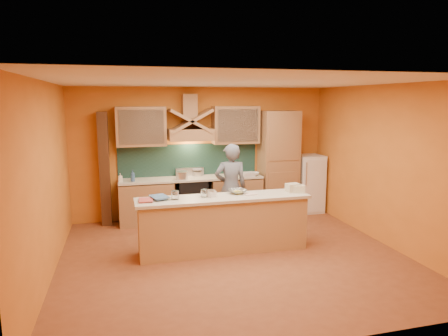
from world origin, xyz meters
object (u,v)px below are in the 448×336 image
object	(u,v)px
stove	(192,199)
person	(231,188)
kitchen_scale	(211,194)
fridge	(308,183)
mixing_bowl	(238,191)

from	to	relation	value
stove	person	world-z (taller)	person
stove	person	xyz separation A→B (m)	(0.60, -0.92, 0.41)
person	kitchen_scale	distance (m)	1.14
fridge	person	size ratio (longest dim) A/B	0.76
person	kitchen_scale	world-z (taller)	person
fridge	person	world-z (taller)	person
stove	fridge	size ratio (longest dim) A/B	0.69
kitchen_scale	person	bearing A→B (deg)	33.01
fridge	person	xyz separation A→B (m)	(-2.10, -0.92, 0.21)
stove	mixing_bowl	world-z (taller)	mixing_bowl
mixing_bowl	fridge	bearing A→B (deg)	38.38
fridge	mixing_bowl	world-z (taller)	fridge
stove	kitchen_scale	bearing A→B (deg)	-90.05
person	kitchen_scale	xyz separation A→B (m)	(-0.60, -0.96, 0.14)
kitchen_scale	mixing_bowl	xyz separation A→B (m)	(0.49, 0.13, -0.01)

